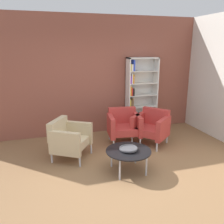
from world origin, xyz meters
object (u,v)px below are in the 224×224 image
object	(u,v)px
coffee_table_low	(128,152)
armchair_near_window	(152,126)
decorative_bowl	(129,148)
armchair_spare_guest	(124,125)
armchair_by_bookshelf	(69,138)
bookshelf_tall	(139,95)

from	to	relation	value
coffee_table_low	armchair_near_window	bearing A→B (deg)	47.62
decorative_bowl	armchair_near_window	distance (m)	1.41
armchair_spare_guest	armchair_by_bookshelf	world-z (taller)	same
coffee_table_low	decorative_bowl	bearing A→B (deg)	18.43
coffee_table_low	armchair_by_bookshelf	world-z (taller)	armchair_by_bookshelf
armchair_spare_guest	coffee_table_low	bearing A→B (deg)	-98.65
bookshelf_tall	armchair_spare_guest	size ratio (longest dim) A/B	2.39
coffee_table_low	decorative_bowl	world-z (taller)	decorative_bowl
armchair_by_bookshelf	coffee_table_low	bearing A→B (deg)	-99.59
armchair_spare_guest	armchair_by_bookshelf	size ratio (longest dim) A/B	0.84
armchair_near_window	armchair_by_bookshelf	bearing A→B (deg)	-123.64
coffee_table_low	armchair_spare_guest	distance (m)	1.35
coffee_table_low	decorative_bowl	size ratio (longest dim) A/B	2.50
bookshelf_tall	decorative_bowl	size ratio (longest dim) A/B	5.94
armchair_by_bookshelf	armchair_near_window	world-z (taller)	same
coffee_table_low	armchair_by_bookshelf	bearing A→B (deg)	137.97
bookshelf_tall	coffee_table_low	world-z (taller)	bookshelf_tall
bookshelf_tall	coffee_table_low	xyz separation A→B (m)	(-1.04, -2.01, -0.58)
bookshelf_tall	decorative_bowl	xyz separation A→B (m)	(-1.04, -2.01, -0.51)
coffee_table_low	decorative_bowl	xyz separation A→B (m)	(0.00, 0.00, 0.06)
bookshelf_tall	armchair_spare_guest	bearing A→B (deg)	-132.98
decorative_bowl	coffee_table_low	bearing A→B (deg)	-161.57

